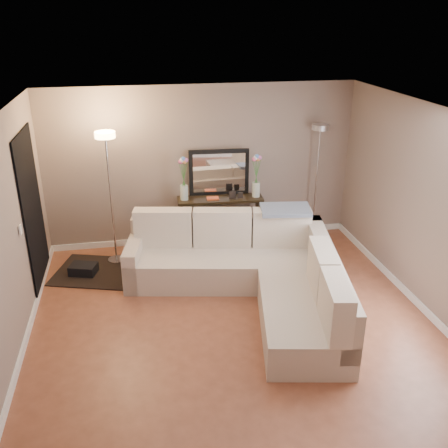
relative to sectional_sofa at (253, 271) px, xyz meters
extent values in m
cube|color=#985237|center=(-0.40, -0.83, -0.37)|extent=(5.00, 5.50, 0.01)
cube|color=white|center=(-0.40, -0.83, 2.24)|extent=(5.00, 5.50, 0.01)
cube|color=gray|center=(-0.40, 1.93, 0.93)|extent=(5.00, 0.02, 2.60)
cube|color=gray|center=(-0.40, -3.59, 0.93)|extent=(5.00, 0.02, 2.60)
cube|color=gray|center=(-2.91, -0.83, 0.93)|extent=(0.02, 5.50, 2.60)
cube|color=gray|center=(2.11, -0.83, 0.93)|extent=(0.02, 5.50, 2.60)
cube|color=white|center=(-0.40, 1.91, -0.32)|extent=(5.00, 0.03, 0.10)
cube|color=white|center=(-2.89, -0.83, -0.32)|extent=(0.03, 5.50, 0.10)
cube|color=white|center=(2.08, -0.83, -0.32)|extent=(0.03, 5.50, 0.10)
cube|color=black|center=(-2.88, 0.87, 0.73)|extent=(0.02, 1.20, 2.20)
cube|color=white|center=(-2.88, 0.02, 0.83)|extent=(0.02, 0.08, 0.12)
cube|color=beige|center=(-0.28, 0.47, -0.15)|extent=(2.93, 1.48, 0.43)
cube|color=beige|center=(-0.21, 0.84, 0.15)|extent=(2.79, 0.74, 0.60)
cube|color=beige|center=(-1.57, 0.72, -0.07)|extent=(0.37, 0.99, 0.60)
cube|color=beige|center=(0.36, -1.02, -0.15)|extent=(1.28, 1.87, 0.43)
cube|color=beige|center=(0.83, -0.62, 0.15)|extent=(0.72, 2.68, 0.60)
cube|color=beige|center=(-1.13, 0.90, 0.34)|extent=(0.87, 0.39, 0.56)
cube|color=beige|center=(-0.28, 0.74, 0.34)|extent=(0.87, 0.39, 0.56)
cube|color=beige|center=(0.56, 0.57, 0.34)|extent=(0.87, 0.39, 0.56)
cube|color=beige|center=(0.68, -0.75, 0.34)|extent=(0.38, 0.81, 0.56)
cube|color=beige|center=(0.53, -1.55, 0.34)|extent=(0.38, 0.81, 0.56)
cube|color=slate|center=(0.61, 0.59, 0.62)|extent=(0.76, 0.51, 0.09)
cube|color=black|center=(-0.15, 1.62, 0.46)|extent=(1.39, 0.46, 0.04)
cube|color=black|center=(-0.79, 1.51, 0.03)|extent=(0.05, 0.05, 0.80)
cube|color=black|center=(-0.78, 1.81, 0.03)|extent=(0.05, 0.05, 0.80)
cube|color=black|center=(0.47, 1.43, 0.03)|extent=(0.05, 0.05, 0.80)
cube|color=black|center=(0.49, 1.73, 0.03)|extent=(0.05, 0.05, 0.80)
cube|color=black|center=(-0.15, 1.62, -0.18)|extent=(1.31, 0.42, 0.03)
cube|color=#BF3333|center=(-0.72, 1.66, -0.06)|extent=(0.04, 0.17, 0.20)
cube|color=#3359A5|center=(-0.67, 1.65, -0.05)|extent=(0.05, 0.17, 0.22)
cube|color=gold|center=(-0.62, 1.65, -0.04)|extent=(0.06, 0.17, 0.24)
cube|color=#3F7F4C|center=(-0.57, 1.65, -0.06)|extent=(0.06, 0.17, 0.20)
cube|color=#994C99|center=(-0.52, 1.64, -0.05)|extent=(0.04, 0.17, 0.22)
cube|color=orange|center=(-0.48, 1.64, -0.04)|extent=(0.05, 0.17, 0.24)
cube|color=#262626|center=(-0.43, 1.64, -0.06)|extent=(0.06, 0.17, 0.20)
cube|color=#4C99B2|center=(-0.37, 1.63, -0.05)|extent=(0.06, 0.17, 0.22)
cube|color=#B2A58C|center=(-0.32, 1.63, -0.04)|extent=(0.04, 0.17, 0.24)
cube|color=brown|center=(-0.28, 1.63, -0.06)|extent=(0.05, 0.17, 0.20)
cube|color=navy|center=(-0.23, 1.62, -0.05)|extent=(0.06, 0.17, 0.22)
cube|color=gold|center=(-0.17, 1.62, -0.04)|extent=(0.06, 0.17, 0.24)
cube|color=black|center=(-0.14, 1.80, 0.85)|extent=(0.97, 0.11, 0.76)
cube|color=white|center=(-0.14, 1.78, 0.85)|extent=(0.84, 0.07, 0.63)
cube|color=#EC5729|center=(-0.28, 1.60, 0.48)|extent=(0.20, 0.14, 0.04)
cube|color=black|center=(0.04, 1.56, 0.53)|extent=(0.11, 0.03, 0.14)
cube|color=black|center=(0.16, 1.55, 0.52)|extent=(0.09, 0.03, 0.12)
cylinder|color=silver|center=(-0.73, 1.66, 0.59)|extent=(0.13, 0.13, 0.25)
cylinder|color=#38722D|center=(-0.75, 1.66, 0.88)|extent=(0.10, 0.02, 0.43)
sphere|color=#E5598C|center=(-0.77, 1.66, 1.10)|extent=(0.08, 0.08, 0.07)
cylinder|color=#38722D|center=(-0.74, 1.66, 0.89)|extent=(0.06, 0.01, 0.46)
sphere|color=white|center=(-0.75, 1.66, 1.12)|extent=(0.08, 0.08, 0.07)
cylinder|color=#38722D|center=(-0.73, 1.66, 0.90)|extent=(0.01, 0.01, 0.49)
sphere|color=#598CE5|center=(-0.73, 1.66, 1.14)|extent=(0.08, 0.08, 0.07)
cylinder|color=#38722D|center=(-0.72, 1.66, 0.88)|extent=(0.06, 0.01, 0.44)
sphere|color=#E58C4C|center=(-0.71, 1.66, 1.10)|extent=(0.08, 0.08, 0.07)
cylinder|color=#38722D|center=(-0.71, 1.66, 0.89)|extent=(0.11, 0.02, 0.46)
sphere|color=#D866B2|center=(-0.69, 1.66, 1.12)|extent=(0.08, 0.08, 0.07)
cylinder|color=silver|center=(0.43, 1.59, 0.59)|extent=(0.13, 0.13, 0.25)
cylinder|color=#38722D|center=(0.41, 1.59, 0.88)|extent=(0.10, 0.02, 0.43)
sphere|color=#E5598C|center=(0.39, 1.59, 1.10)|extent=(0.08, 0.08, 0.07)
cylinder|color=#38722D|center=(0.42, 1.59, 0.89)|extent=(0.06, 0.01, 0.46)
sphere|color=white|center=(0.41, 1.59, 1.12)|extent=(0.08, 0.08, 0.07)
cylinder|color=#38722D|center=(0.43, 1.59, 0.90)|extent=(0.01, 0.01, 0.49)
sphere|color=#598CE5|center=(0.43, 1.59, 1.14)|extent=(0.08, 0.08, 0.07)
cylinder|color=#38722D|center=(0.44, 1.59, 0.88)|extent=(0.06, 0.01, 0.44)
sphere|color=#E58C4C|center=(0.45, 1.59, 1.10)|extent=(0.08, 0.08, 0.07)
cylinder|color=#38722D|center=(0.45, 1.59, 0.89)|extent=(0.11, 0.02, 0.46)
sphere|color=#D866B2|center=(0.47, 1.58, 1.12)|extent=(0.08, 0.08, 0.07)
cylinder|color=silver|center=(-1.86, 1.37, -0.35)|extent=(0.33, 0.33, 0.03)
cylinder|color=silver|center=(-1.86, 1.37, 0.62)|extent=(0.04, 0.04, 1.95)
cylinder|color=#FFBF72|center=(-1.86, 1.37, 1.64)|extent=(0.36, 0.36, 0.09)
cylinder|color=silver|center=(1.49, 1.70, -0.35)|extent=(0.31, 0.31, 0.03)
cylinder|color=silver|center=(1.49, 1.70, 0.58)|extent=(0.03, 0.03, 1.86)
cylinder|color=silver|center=(1.49, 1.70, 1.54)|extent=(0.34, 0.34, 0.08)
cube|color=black|center=(-2.08, 1.03, -0.36)|extent=(1.57, 1.35, 0.02)
cube|color=black|center=(-2.33, 1.01, -0.33)|extent=(0.44, 0.37, 0.24)
camera|label=1|loc=(-1.50, -5.80, 3.25)|focal=40.00mm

